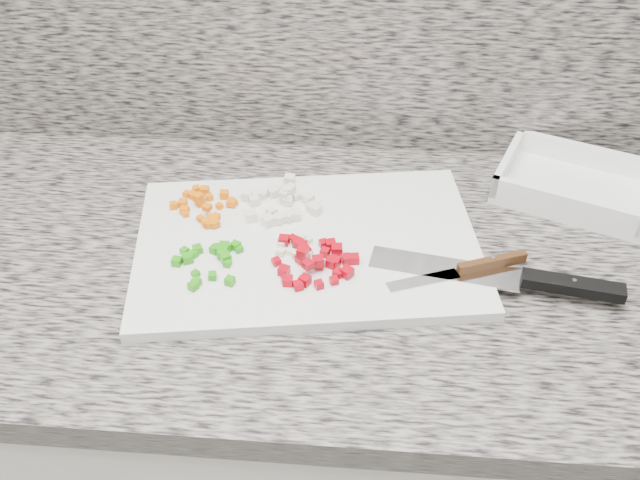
% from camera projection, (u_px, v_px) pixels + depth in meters
% --- Properties ---
extents(cabinet, '(3.92, 0.62, 0.86)m').
position_uv_depth(cabinet, '(300.00, 442.00, 1.33)').
color(cabinet, white).
rests_on(cabinet, ground).
extents(countertop, '(3.96, 0.64, 0.04)m').
position_uv_depth(countertop, '(295.00, 263.00, 1.05)').
color(countertop, slate).
rests_on(countertop, cabinet).
extents(cutting_board, '(0.54, 0.40, 0.02)m').
position_uv_depth(cutting_board, '(307.00, 245.00, 1.03)').
color(cutting_board, silver).
rests_on(cutting_board, countertop).
extents(carrot_pile, '(0.10, 0.10, 0.02)m').
position_uv_depth(carrot_pile, '(205.00, 205.00, 1.08)').
color(carrot_pile, '#D96204').
rests_on(carrot_pile, cutting_board).
extents(onion_pile, '(0.13, 0.13, 0.02)m').
position_uv_depth(onion_pile, '(283.00, 202.00, 1.09)').
color(onion_pile, beige).
rests_on(onion_pile, cutting_board).
extents(green_pepper_pile, '(0.10, 0.10, 0.01)m').
position_uv_depth(green_pepper_pile, '(212.00, 258.00, 0.99)').
color(green_pepper_pile, '#21860C').
rests_on(green_pepper_pile, cutting_board).
extents(red_pepper_pile, '(0.12, 0.11, 0.02)m').
position_uv_depth(red_pepper_pile, '(317.00, 261.00, 0.98)').
color(red_pepper_pile, '#A1020F').
rests_on(red_pepper_pile, cutting_board).
extents(garlic_pile, '(0.05, 0.05, 0.01)m').
position_uv_depth(garlic_pile, '(295.00, 247.00, 1.01)').
color(garlic_pile, beige).
rests_on(garlic_pile, cutting_board).
extents(chef_knife, '(0.34, 0.09, 0.02)m').
position_uv_depth(chef_knife, '(528.00, 280.00, 0.96)').
color(chef_knife, white).
rests_on(chef_knife, cutting_board).
extents(paring_knife, '(0.20, 0.09, 0.02)m').
position_uv_depth(paring_knife, '(475.00, 267.00, 0.98)').
color(paring_knife, white).
rests_on(paring_knife, cutting_board).
extents(tray, '(0.28, 0.24, 0.05)m').
position_uv_depth(tray, '(574.00, 186.00, 1.13)').
color(tray, white).
rests_on(tray, countertop).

